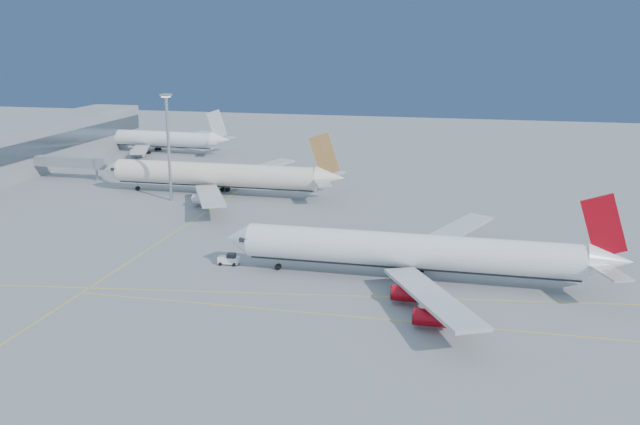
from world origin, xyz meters
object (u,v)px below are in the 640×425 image
(airliner_etihad, at_px, (220,175))
(airliner_third, at_px, (153,139))
(airliner_virgin, at_px, (418,252))
(pushback_tug, at_px, (229,259))
(light_mast, at_px, (168,139))

(airliner_etihad, relative_size, airliner_third, 1.13)
(airliner_third, bearing_deg, airliner_virgin, -44.54)
(airliner_third, xyz_separation_m, pushback_tug, (71.11, -116.04, -3.95))
(airliner_etihad, height_order, light_mast, light_mast)
(airliner_etihad, distance_m, light_mast, 17.56)
(airliner_virgin, distance_m, pushback_tug, 36.27)
(light_mast, bearing_deg, pushback_tug, -54.77)
(airliner_virgin, distance_m, airliner_third, 158.76)
(airliner_virgin, relative_size, airliner_third, 1.18)
(airliner_etihad, bearing_deg, airliner_third, 129.25)
(light_mast, bearing_deg, airliner_etihad, 40.51)
(airliner_etihad, xyz_separation_m, pushback_tug, (22.43, -55.53, -4.48))
(airliner_etihad, height_order, airliner_third, airliner_etihad)
(airliner_virgin, xyz_separation_m, airliner_third, (-107.10, 117.19, -0.39))
(airliner_virgin, xyz_separation_m, pushback_tug, (-35.99, 1.15, -4.34))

